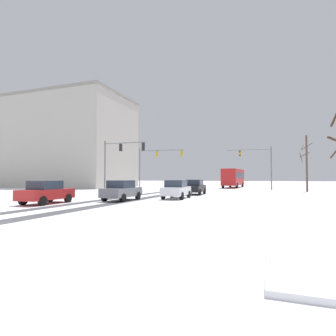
# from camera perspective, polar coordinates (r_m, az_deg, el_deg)

# --- Properties ---
(wheel_track_left_lane) EXTENTS (1.20, 29.22, 0.01)m
(wheel_track_left_lane) POSITION_cam_1_polar(r_m,az_deg,el_deg) (22.98, -6.99, -6.57)
(wheel_track_left_lane) COLOR #4C4C51
(wheel_track_left_lane) RESTS_ON ground
(wheel_track_right_lane) EXTENTS (1.00, 29.22, 0.01)m
(wheel_track_right_lane) POSITION_cam_1_polar(r_m,az_deg,el_deg) (24.19, -12.20, -6.31)
(wheel_track_right_lane) COLOR #4C4C51
(wheel_track_right_lane) RESTS_ON ground
(sidewalk_kerb_right) EXTENTS (4.00, 29.22, 0.12)m
(sidewalk_kerb_right) POSITION_cam_1_polar(r_m,az_deg,el_deg) (19.29, 25.81, -7.10)
(sidewalk_kerb_right) COLOR white
(sidewalk_kerb_right) RESTS_ON ground
(traffic_signal_far_left) EXTENTS (7.30, 0.79, 6.50)m
(traffic_signal_far_left) POSITION_cam_1_polar(r_m,az_deg,el_deg) (43.32, -2.72, 1.77)
(traffic_signal_far_left) COLOR slate
(traffic_signal_far_left) RESTS_ON ground
(traffic_signal_near_left) EXTENTS (5.58, 0.53, 6.50)m
(traffic_signal_near_left) POSITION_cam_1_polar(r_m,az_deg,el_deg) (34.57, -10.19, 2.64)
(traffic_signal_near_left) COLOR slate
(traffic_signal_near_left) RESTS_ON ground
(traffic_signal_far_right) EXTENTS (6.54, 0.54, 6.50)m
(traffic_signal_far_right) POSITION_cam_1_polar(r_m,az_deg,el_deg) (43.73, 18.22, 1.52)
(traffic_signal_far_right) COLOR slate
(traffic_signal_far_right) RESTS_ON ground
(car_black_lead) EXTENTS (1.92, 4.14, 1.62)m
(car_black_lead) POSITION_cam_1_polar(r_m,az_deg,el_deg) (30.12, 5.56, -3.95)
(car_black_lead) COLOR black
(car_black_lead) RESTS_ON ground
(car_white_second) EXTENTS (1.96, 4.17, 1.62)m
(car_white_second) POSITION_cam_1_polar(r_m,az_deg,el_deg) (24.20, 1.74, -4.43)
(car_white_second) COLOR silver
(car_white_second) RESTS_ON ground
(car_grey_third) EXTENTS (1.85, 4.11, 1.62)m
(car_grey_third) POSITION_cam_1_polar(r_m,az_deg,el_deg) (22.47, -9.57, -4.59)
(car_grey_third) COLOR slate
(car_grey_third) RESTS_ON ground
(car_red_fourth) EXTENTS (1.95, 4.16, 1.62)m
(car_red_fourth) POSITION_cam_1_polar(r_m,az_deg,el_deg) (21.23, -23.89, -4.59)
(car_red_fourth) COLOR red
(car_red_fourth) RESTS_ON ground
(bus_oncoming) EXTENTS (3.06, 11.11, 3.38)m
(bus_oncoming) POSITION_cam_1_polar(r_m,az_deg,el_deg) (52.61, 13.39, -1.79)
(bus_oncoming) COLOR #B21E1E
(bus_oncoming) RESTS_ON ground
(bare_tree_sidewalk_far) EXTENTS (1.58, 1.58, 7.38)m
(bare_tree_sidewalk_far) POSITION_cam_1_polar(r_m,az_deg,el_deg) (40.14, 26.75, 1.06)
(bare_tree_sidewalk_far) COLOR brown
(bare_tree_sidewalk_far) RESTS_ON ground
(office_building_far_left_block) EXTENTS (30.23, 15.31, 17.46)m
(office_building_far_left_block) POSITION_cam_1_polar(r_m,az_deg,el_deg) (60.59, -22.27, 4.67)
(office_building_far_left_block) COLOR #B2ADA3
(office_building_far_left_block) RESTS_ON ground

